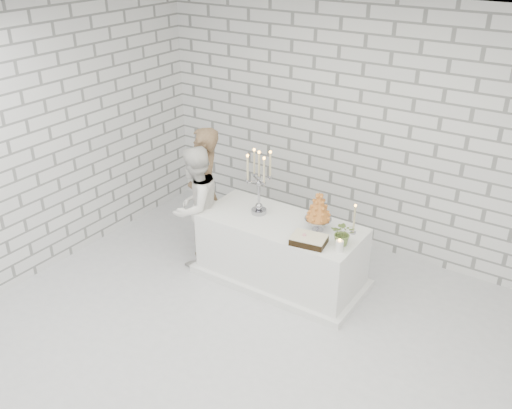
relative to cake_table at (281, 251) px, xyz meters
name	(u,v)px	position (x,y,z in m)	size (l,w,h in m)	color
ground	(264,361)	(0.58, -1.24, -0.38)	(6.00, 5.00, 0.01)	silver
ceiling	(267,30)	(0.58, -1.24, 2.62)	(6.00, 5.00, 0.01)	white
wall_back	(383,134)	(0.58, 1.26, 1.12)	(6.00, 0.01, 3.00)	white
wall_left	(31,147)	(-2.42, -1.24, 1.12)	(0.01, 5.00, 3.00)	white
cake_table	(281,251)	(0.00, 0.00, 0.00)	(1.80, 0.80, 0.75)	white
groom	(204,192)	(-1.09, 0.03, 0.43)	(0.59, 0.38, 1.61)	brown
bride	(196,207)	(-1.04, -0.20, 0.35)	(0.71, 0.55, 1.45)	white
candelabra	(259,183)	(-0.32, 0.03, 0.75)	(0.30, 0.30, 0.75)	#9796A0
croquembouche	(319,211)	(0.41, 0.06, 0.60)	(0.29, 0.29, 0.45)	#A15823
chocolate_cake	(309,240)	(0.47, -0.24, 0.42)	(0.35, 0.25, 0.08)	black
pillar_candle	(339,246)	(0.79, -0.21, 0.44)	(0.08, 0.08, 0.12)	white
extra_taper	(354,220)	(0.76, 0.20, 0.54)	(0.06, 0.06, 0.32)	#C6B98B
flowers	(343,233)	(0.76, -0.07, 0.51)	(0.24, 0.21, 0.27)	#527F34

